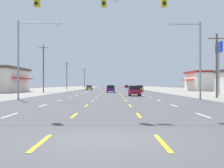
{
  "coord_description": "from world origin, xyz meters",
  "views": [
    {
      "loc": [
        0.3,
        -8.93,
        1.68
      ],
      "look_at": [
        0.24,
        69.77,
        1.87
      ],
      "focal_mm": 46.98,
      "sensor_mm": 36.0,
      "label": 1
    }
  ],
  "objects_px": {
    "hatchback_far_right_mid": "(139,88)",
    "sedan_far_left_midfar": "(89,88)",
    "streetlight_left_row_0": "(24,53)",
    "hatchback_center_turn_near": "(111,89)",
    "pole_sign_right_row_1": "(219,53)",
    "streetlight_right_row_0": "(197,54)",
    "hatchback_inner_right_nearest": "(135,91)",
    "sedan_far_right_farther": "(127,87)",
    "hatchback_center_turn_far": "(111,87)"
  },
  "relations": [
    {
      "from": "hatchback_inner_right_nearest",
      "to": "sedan_far_left_midfar",
      "type": "distance_m",
      "value": 48.83
    },
    {
      "from": "pole_sign_right_row_1",
      "to": "hatchback_center_turn_far",
      "type": "bearing_deg",
      "value": 108.82
    },
    {
      "from": "hatchback_center_turn_near",
      "to": "sedan_far_right_farther",
      "type": "xyz_separation_m",
      "value": [
        6.9,
        71.33,
        -0.03
      ]
    },
    {
      "from": "pole_sign_right_row_1",
      "to": "streetlight_right_row_0",
      "type": "bearing_deg",
      "value": -118.2
    },
    {
      "from": "hatchback_center_turn_near",
      "to": "streetlight_right_row_0",
      "type": "distance_m",
      "value": 32.03
    },
    {
      "from": "hatchback_far_right_mid",
      "to": "sedan_far_right_farther",
      "type": "relative_size",
      "value": 0.87
    },
    {
      "from": "hatchback_center_turn_far",
      "to": "streetlight_left_row_0",
      "type": "distance_m",
      "value": 67.12
    },
    {
      "from": "hatchback_inner_right_nearest",
      "to": "sedan_far_right_farther",
      "type": "xyz_separation_m",
      "value": [
        3.26,
        90.28,
        -0.03
      ]
    },
    {
      "from": "hatchback_inner_right_nearest",
      "to": "streetlight_left_row_0",
      "type": "distance_m",
      "value": 17.95
    },
    {
      "from": "sedan_far_left_midfar",
      "to": "streetlight_left_row_0",
      "type": "bearing_deg",
      "value": -92.67
    },
    {
      "from": "sedan_far_left_midfar",
      "to": "pole_sign_right_row_1",
      "type": "xyz_separation_m",
      "value": [
        24.31,
        -44.51,
        5.95
      ]
    },
    {
      "from": "hatchback_center_turn_far",
      "to": "hatchback_far_right_mid",
      "type": "bearing_deg",
      "value": -75.47
    },
    {
      "from": "sedan_far_right_farther",
      "to": "hatchback_center_turn_far",
      "type": "bearing_deg",
      "value": -101.41
    },
    {
      "from": "hatchback_inner_right_nearest",
      "to": "streetlight_left_row_0",
      "type": "bearing_deg",
      "value": -139.61
    },
    {
      "from": "hatchback_far_right_mid",
      "to": "hatchback_center_turn_far",
      "type": "height_order",
      "value": "same"
    },
    {
      "from": "sedan_far_right_farther",
      "to": "hatchback_far_right_mid",
      "type": "bearing_deg",
      "value": -89.98
    },
    {
      "from": "hatchback_inner_right_nearest",
      "to": "pole_sign_right_row_1",
      "type": "height_order",
      "value": "pole_sign_right_row_1"
    },
    {
      "from": "hatchback_far_right_mid",
      "to": "streetlight_right_row_0",
      "type": "bearing_deg",
      "value": -85.87
    },
    {
      "from": "hatchback_inner_right_nearest",
      "to": "pole_sign_right_row_1",
      "type": "distance_m",
      "value": 15.37
    },
    {
      "from": "sedan_far_right_farther",
      "to": "pole_sign_right_row_1",
      "type": "xyz_separation_m",
      "value": [
        10.57,
        -87.1,
        5.95
      ]
    },
    {
      "from": "hatchback_far_right_mid",
      "to": "pole_sign_right_row_1",
      "type": "bearing_deg",
      "value": -66.57
    },
    {
      "from": "hatchback_center_turn_near",
      "to": "streetlight_right_row_0",
      "type": "bearing_deg",
      "value": -72.17
    },
    {
      "from": "hatchback_inner_right_nearest",
      "to": "streetlight_left_row_0",
      "type": "height_order",
      "value": "streetlight_left_row_0"
    },
    {
      "from": "hatchback_inner_right_nearest",
      "to": "sedan_far_left_midfar",
      "type": "bearing_deg",
      "value": 102.4
    },
    {
      "from": "hatchback_inner_right_nearest",
      "to": "pole_sign_right_row_1",
      "type": "relative_size",
      "value": 0.46
    },
    {
      "from": "hatchback_center_turn_far",
      "to": "sedan_far_right_farther",
      "type": "distance_m",
      "value": 35.95
    },
    {
      "from": "hatchback_far_right_mid",
      "to": "streetlight_left_row_0",
      "type": "height_order",
      "value": "streetlight_left_row_0"
    },
    {
      "from": "hatchback_inner_right_nearest",
      "to": "sedan_far_right_farther",
      "type": "height_order",
      "value": "hatchback_inner_right_nearest"
    },
    {
      "from": "hatchback_far_right_mid",
      "to": "hatchback_center_turn_far",
      "type": "distance_m",
      "value": 28.44
    },
    {
      "from": "hatchback_center_turn_far",
      "to": "pole_sign_right_row_1",
      "type": "distance_m",
      "value": 55.11
    },
    {
      "from": "hatchback_far_right_mid",
      "to": "sedan_far_left_midfar",
      "type": "distance_m",
      "value": 24.43
    },
    {
      "from": "streetlight_right_row_0",
      "to": "hatchback_center_turn_near",
      "type": "bearing_deg",
      "value": 107.83
    },
    {
      "from": "hatchback_far_right_mid",
      "to": "streetlight_left_row_0",
      "type": "bearing_deg",
      "value": -113.07
    },
    {
      "from": "hatchback_far_right_mid",
      "to": "hatchback_center_turn_far",
      "type": "bearing_deg",
      "value": 104.53
    },
    {
      "from": "hatchback_inner_right_nearest",
      "to": "streetlight_right_row_0",
      "type": "height_order",
      "value": "streetlight_right_row_0"
    },
    {
      "from": "pole_sign_right_row_1",
      "to": "streetlight_left_row_0",
      "type": "bearing_deg",
      "value": -151.91
    },
    {
      "from": "hatchback_center_turn_near",
      "to": "hatchback_far_right_mid",
      "type": "height_order",
      "value": "same"
    },
    {
      "from": "hatchback_center_turn_near",
      "to": "hatchback_far_right_mid",
      "type": "bearing_deg",
      "value": 51.05
    },
    {
      "from": "hatchback_far_right_mid",
      "to": "streetlight_left_row_0",
      "type": "relative_size",
      "value": 0.44
    },
    {
      "from": "sedan_far_left_midfar",
      "to": "pole_sign_right_row_1",
      "type": "bearing_deg",
      "value": -61.36
    },
    {
      "from": "hatchback_center_turn_near",
      "to": "streetlight_right_row_0",
      "type": "xyz_separation_m",
      "value": [
        9.72,
        -30.22,
        4.27
      ]
    },
    {
      "from": "hatchback_center_turn_near",
      "to": "pole_sign_right_row_1",
      "type": "bearing_deg",
      "value": -42.08
    },
    {
      "from": "hatchback_center_turn_near",
      "to": "hatchback_center_turn_far",
      "type": "bearing_deg",
      "value": 90.34
    },
    {
      "from": "hatchback_center_turn_near",
      "to": "pole_sign_right_row_1",
      "type": "xyz_separation_m",
      "value": [
        17.47,
        -15.77,
        5.92
      ]
    },
    {
      "from": "hatchback_center_turn_far",
      "to": "streetlight_right_row_0",
      "type": "bearing_deg",
      "value": -81.48
    },
    {
      "from": "streetlight_right_row_0",
      "to": "pole_sign_right_row_1",
      "type": "bearing_deg",
      "value": 61.8
    },
    {
      "from": "sedan_far_right_farther",
      "to": "streetlight_right_row_0",
      "type": "relative_size",
      "value": 0.52
    },
    {
      "from": "hatchback_center_turn_near",
      "to": "hatchback_far_right_mid",
      "type": "distance_m",
      "value": 11.01
    },
    {
      "from": "sedan_far_right_farther",
      "to": "streetlight_left_row_0",
      "type": "height_order",
      "value": "streetlight_left_row_0"
    },
    {
      "from": "pole_sign_right_row_1",
      "to": "hatchback_inner_right_nearest",
      "type": "bearing_deg",
      "value": -167.05
    }
  ]
}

